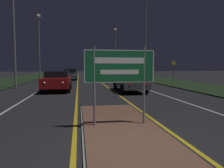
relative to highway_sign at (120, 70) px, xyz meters
name	(u,v)px	position (x,y,z in m)	size (l,w,h in m)	color
ground_plane	(134,150)	(0.00, -1.78, -1.74)	(160.00, 160.00, 0.00)	#232326
median_island	(119,126)	(0.00, 0.00, -1.70)	(2.28, 6.61, 0.10)	#999993
verge_left	(0,84)	(-9.50, 18.22, -1.70)	(5.00, 100.00, 0.08)	#1E3319
verge_right	(170,82)	(9.50, 18.22, -1.70)	(5.00, 100.00, 0.08)	#1E3319
centre_line_yellow_left	(78,80)	(-1.33, 23.22, -1.74)	(0.12, 70.00, 0.01)	gold
centre_line_yellow_right	(98,80)	(1.33, 23.22, -1.74)	(0.12, 70.00, 0.01)	gold
lane_line_white_left	(56,80)	(-4.20, 23.22, -1.74)	(0.12, 70.00, 0.01)	silver
lane_line_white_right	(118,80)	(4.20, 23.22, -1.74)	(0.12, 70.00, 0.01)	silver
edge_line_white_left	(32,81)	(-7.20, 23.22, -1.74)	(0.10, 70.00, 0.01)	silver
edge_line_white_right	(139,80)	(7.20, 23.22, -1.74)	(0.10, 70.00, 0.01)	silver
highway_sign	(120,70)	(0.00, 0.00, 0.00)	(2.10, 0.07, 2.33)	gray
streetlight_left_near	(13,17)	(-6.44, 12.88, 4.11)	(0.45, 0.45, 9.87)	gray
streetlight_left_far	(39,37)	(-6.27, 23.44, 3.93)	(0.54, 0.54, 8.57)	gray
streetlight_right_near	(146,29)	(6.58, 18.65, 4.52)	(0.50, 0.50, 10.05)	gray
streetlight_right_far	(115,43)	(6.13, 37.49, 4.91)	(0.63, 0.63, 9.50)	gray
car_receding_0	(130,81)	(2.50, 9.26, -1.00)	(1.85, 4.81, 1.40)	#4C514C
car_receding_1	(134,75)	(6.04, 21.62, -1.01)	(1.97, 4.50, 1.35)	#4C514C
car_receding_2	(120,73)	(5.73, 29.66, -0.97)	(1.97, 4.10, 1.48)	#B7B7BC
car_receding_3	(109,71)	(5.63, 43.10, -1.02)	(1.95, 4.21, 1.37)	black
car_approaching_0	(57,80)	(-2.82, 10.52, -0.94)	(2.03, 4.61, 1.50)	maroon
car_approaching_1	(70,74)	(-2.38, 24.24, -0.96)	(1.93, 4.54, 1.51)	#4C514C
warning_sign	(174,69)	(8.79, 15.62, -0.21)	(0.60, 0.06, 2.42)	gray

